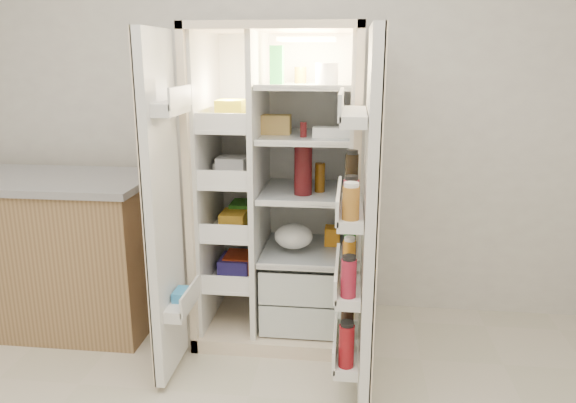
# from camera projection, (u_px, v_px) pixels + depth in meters

# --- Properties ---
(wall_back) EXTENTS (4.00, 0.02, 2.70)m
(wall_back) POSITION_uv_depth(u_px,v_px,m) (278.00, 103.00, 3.42)
(wall_back) COLOR silver
(wall_back) RESTS_ON floor
(refrigerator) EXTENTS (0.92, 0.70, 1.80)m
(refrigerator) POSITION_uv_depth(u_px,v_px,m) (283.00, 211.00, 3.24)
(refrigerator) COLOR beige
(refrigerator) RESTS_ON floor
(freezer_door) EXTENTS (0.15, 0.40, 1.72)m
(freezer_door) POSITION_uv_depth(u_px,v_px,m) (164.00, 212.00, 2.68)
(freezer_door) COLOR silver
(freezer_door) RESTS_ON floor
(fridge_door) EXTENTS (0.17, 0.58, 1.72)m
(fridge_door) POSITION_uv_depth(u_px,v_px,m) (365.00, 230.00, 2.49)
(fridge_door) COLOR silver
(fridge_door) RESTS_ON floor
(kitchen_counter) EXTENTS (1.30, 0.69, 0.94)m
(kitchen_counter) POSITION_uv_depth(u_px,v_px,m) (51.00, 251.00, 3.35)
(kitchen_counter) COLOR olive
(kitchen_counter) RESTS_ON floor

